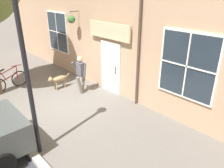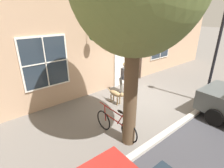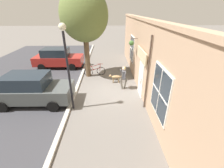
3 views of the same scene
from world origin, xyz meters
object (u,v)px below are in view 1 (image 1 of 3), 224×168
at_px(pedestrian_walking, 81,71).
at_px(leaning_bicycle, 9,81).
at_px(street_lamp, 22,45).
at_px(dog_on_leash, 58,79).

xyz_separation_m(pedestrian_walking, leaning_bicycle, (2.10, -2.37, -0.56)).
bearing_deg(leaning_bicycle, street_lamp, 79.29).
bearing_deg(street_lamp, leaning_bicycle, -100.71).
bearing_deg(pedestrian_walking, street_lamp, 36.39).
bearing_deg(street_lamp, dog_on_leash, -127.70).
distance_m(pedestrian_walking, dog_on_leash, 1.21).
distance_m(pedestrian_walking, leaning_bicycle, 3.22).
bearing_deg(pedestrian_walking, leaning_bicycle, -48.47).
relative_size(pedestrian_walking, leaning_bicycle, 0.92).
height_order(pedestrian_walking, leaning_bicycle, pedestrian_walking).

